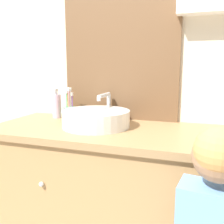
% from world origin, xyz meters
% --- Properties ---
extents(wall_back, '(3.20, 0.18, 2.50)m').
position_xyz_m(wall_back, '(0.02, 0.62, 1.28)').
color(wall_back, beige).
rests_on(wall_back, ground_plane).
extents(vanity_counter, '(1.48, 0.58, 0.83)m').
position_xyz_m(vanity_counter, '(0.00, 0.31, 0.42)').
color(vanity_counter, '#A37A4C').
rests_on(vanity_counter, ground_plane).
extents(sink_basin, '(0.37, 0.42, 0.17)m').
position_xyz_m(sink_basin, '(-0.16, 0.33, 0.88)').
color(sink_basin, silver).
rests_on(sink_basin, vanity_counter).
extents(toothbrush_holder, '(0.08, 0.08, 0.20)m').
position_xyz_m(toothbrush_holder, '(-0.41, 0.49, 0.88)').
color(toothbrush_holder, '#66B27F').
rests_on(toothbrush_holder, vanity_counter).
extents(soap_dispenser, '(0.06, 0.06, 0.19)m').
position_xyz_m(soap_dispenser, '(-0.50, 0.48, 0.91)').
color(soap_dispenser, '#CCA3BC').
rests_on(soap_dispenser, vanity_counter).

